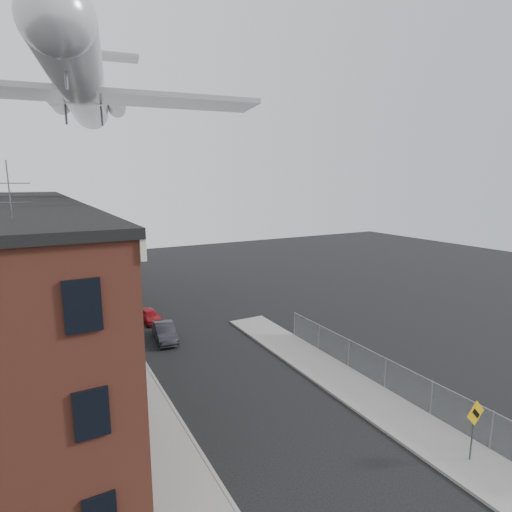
{
  "coord_description": "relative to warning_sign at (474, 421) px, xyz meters",
  "views": [
    {
      "loc": [
        -9.33,
        -9.65,
        11.48
      ],
      "look_at": [
        0.29,
        7.81,
        7.78
      ],
      "focal_mm": 28.0,
      "sensor_mm": 36.0,
      "label": 1
    }
  ],
  "objects": [
    {
      "name": "street_tree",
      "position": [
        -10.87,
        28.95,
        1.57
      ],
      "size": [
        3.22,
        3.2,
        5.2
      ],
      "color": "black",
      "rests_on": "ground"
    },
    {
      "name": "row_house_b",
      "position": [
        -17.56,
        24.53,
        3.25
      ],
      "size": [
        11.98,
        7.0,
        10.3
      ],
      "color": "gray",
      "rests_on": "ground"
    },
    {
      "name": "utility_pole",
      "position": [
        -11.2,
        19.03,
        2.79
      ],
      "size": [
        1.8,
        0.26,
        9.0
      ],
      "color": "black",
      "rests_on": "ground"
    },
    {
      "name": "car_mid",
      "position": [
        -7.4,
        18.94,
        -1.25
      ],
      "size": [
        1.77,
        3.99,
        1.27
      ],
      "primitive_type": "imported",
      "rotation": [
        0.0,
        0.0,
        -0.11
      ],
      "color": "black",
      "rests_on": "ground"
    },
    {
      "name": "car_near",
      "position": [
        -7.4,
        23.44,
        -1.32
      ],
      "size": [
        1.61,
        3.41,
        1.13
      ],
      "primitive_type": "imported",
      "rotation": [
        0.0,
        0.0,
        0.09
      ],
      "color": "#A7151D",
      "rests_on": "ground"
    },
    {
      "name": "ground",
      "position": [
        -5.6,
        1.03,
        -1.88
      ],
      "size": [
        120.0,
        120.0,
        0.0
      ],
      "primitive_type": "plane",
      "color": "black",
      "rests_on": "ground"
    },
    {
      "name": "curb_right",
      "position": [
        -1.55,
        7.03,
        -1.81
      ],
      "size": [
        0.15,
        26.0,
        0.14
      ],
      "primitive_type": "cube",
      "color": "gray",
      "rests_on": "ground"
    },
    {
      "name": "chainlink_fence",
      "position": [
        1.4,
        6.03,
        -0.89
      ],
      "size": [
        0.06,
        18.06,
        1.9
      ],
      "color": "gray",
      "rests_on": "ground"
    },
    {
      "name": "warning_sign",
      "position": [
        0.0,
        0.0,
        0.0
      ],
      "size": [
        1.1,
        0.11,
        2.8
      ],
      "color": "#515156",
      "rests_on": "ground"
    },
    {
      "name": "curb_left",
      "position": [
        -9.65,
        25.03,
        -1.81
      ],
      "size": [
        0.15,
        62.0,
        0.14
      ],
      "primitive_type": "cube",
      "color": "gray",
      "rests_on": "ground"
    },
    {
      "name": "sidewalk_right",
      "position": [
        -0.1,
        7.03,
        -1.82
      ],
      "size": [
        3.0,
        26.0,
        0.12
      ],
      "primitive_type": "cube",
      "color": "gray",
      "rests_on": "ground"
    },
    {
      "name": "row_house_c",
      "position": [
        -17.56,
        31.53,
        3.25
      ],
      "size": [
        11.98,
        7.0,
        10.3
      ],
      "color": "slate",
      "rests_on": "ground"
    },
    {
      "name": "car_far",
      "position": [
        -9.2,
        36.24,
        -1.23
      ],
      "size": [
        2.3,
        4.67,
        1.3
      ],
      "primitive_type": "imported",
      "rotation": [
        0.0,
        0.0,
        -0.11
      ],
      "color": "gray",
      "rests_on": "ground"
    },
    {
      "name": "airplane",
      "position": [
        -10.9,
        27.23,
        17.1
      ],
      "size": [
        27.14,
        31.01,
        8.91
      ],
      "color": "silver",
      "rests_on": "ground"
    },
    {
      "name": "row_house_e",
      "position": [
        -17.56,
        45.53,
        3.25
      ],
      "size": [
        11.98,
        7.0,
        10.3
      ],
      "color": "slate",
      "rests_on": "ground"
    },
    {
      "name": "row_house_d",
      "position": [
        -17.56,
        38.53,
        3.25
      ],
      "size": [
        11.98,
        7.0,
        10.3
      ],
      "color": "gray",
      "rests_on": "ground"
    },
    {
      "name": "sidewalk_left",
      "position": [
        -11.1,
        25.03,
        -1.82
      ],
      "size": [
        3.0,
        62.0,
        0.12
      ],
      "primitive_type": "cube",
      "color": "gray",
      "rests_on": "ground"
    }
  ]
}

